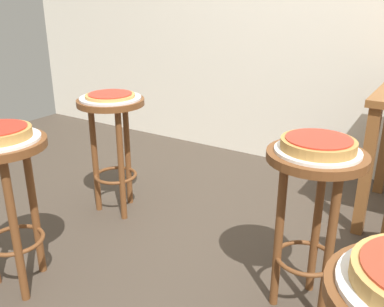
% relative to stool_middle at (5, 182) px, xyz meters
% --- Properties ---
extents(ground_plane, '(6.00, 6.00, 0.00)m').
position_rel_stool_middle_xyz_m(ground_plane, '(0.76, 0.55, -0.53)').
color(ground_plane, '#42382D').
extents(stool_middle, '(0.39, 0.39, 0.72)m').
position_rel_stool_middle_xyz_m(stool_middle, '(0.00, 0.00, 0.00)').
color(stool_middle, brown).
rests_on(stool_middle, ground_plane).
extents(stool_leftside, '(0.39, 0.39, 0.72)m').
position_rel_stool_middle_xyz_m(stool_leftside, '(1.16, 0.57, 0.00)').
color(stool_leftside, brown).
rests_on(stool_leftside, ground_plane).
extents(serving_plate_leftside, '(0.33, 0.33, 0.01)m').
position_rel_stool_middle_xyz_m(serving_plate_leftside, '(1.16, 0.57, 0.19)').
color(serving_plate_leftside, white).
rests_on(serving_plate_leftside, stool_leftside).
extents(pizza_leftside, '(0.29, 0.29, 0.05)m').
position_rel_stool_middle_xyz_m(pizza_leftside, '(1.16, 0.57, 0.22)').
color(pizza_leftside, '#B78442').
rests_on(pizza_leftside, serving_plate_leftside).
extents(stool_rear, '(0.39, 0.39, 0.72)m').
position_rel_stool_middle_xyz_m(stool_rear, '(-0.11, 0.80, 0.00)').
color(stool_rear, brown).
rests_on(stool_rear, ground_plane).
extents(serving_plate_rear, '(0.35, 0.35, 0.01)m').
position_rel_stool_middle_xyz_m(serving_plate_rear, '(-0.11, 0.80, 0.19)').
color(serving_plate_rear, silver).
rests_on(serving_plate_rear, stool_rear).
extents(pizza_rear, '(0.28, 0.28, 0.02)m').
position_rel_stool_middle_xyz_m(pizza_rear, '(-0.11, 0.80, 0.21)').
color(pizza_rear, tan).
rests_on(pizza_rear, serving_plate_rear).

